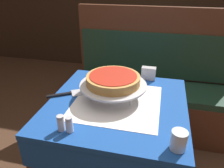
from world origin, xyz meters
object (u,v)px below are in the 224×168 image
(water_glass_near, at_px, (179,140))
(napkin_holder, at_px, (149,73))
(salt_shaker, at_px, (61,123))
(condiment_caddy, at_px, (155,29))
(pizza_pan_stand, at_px, (113,85))
(dining_table_rear, at_px, (157,40))
(deep_dish_pizza, at_px, (113,80))
(dining_table_front, at_px, (117,118))
(pizza_server, at_px, (69,94))
(pepper_shaker, at_px, (69,125))
(booth_bench, at_px, (150,96))

(water_glass_near, xyz_separation_m, napkin_holder, (-0.19, 0.68, -0.00))
(salt_shaker, xyz_separation_m, condiment_caddy, (0.32, 2.08, 0.01))
(pizza_pan_stand, relative_size, water_glass_near, 4.43)
(dining_table_rear, relative_size, condiment_caddy, 4.24)
(deep_dish_pizza, height_order, napkin_holder, deep_dish_pizza)
(napkin_holder, bearing_deg, condiment_caddy, 91.68)
(dining_table_front, distance_m, pizza_server, 0.34)
(water_glass_near, relative_size, pepper_shaker, 1.12)
(booth_bench, xyz_separation_m, pizza_server, (-0.48, -0.85, 0.43))
(pepper_shaker, bearing_deg, booth_bench, 74.52)
(booth_bench, relative_size, water_glass_near, 17.05)
(salt_shaker, bearing_deg, dining_table_rear, 80.51)
(water_glass_near, xyz_separation_m, salt_shaker, (-0.55, 0.00, -0.01))
(water_glass_near, distance_m, condiment_caddy, 2.10)
(pizza_server, bearing_deg, salt_shaker, -72.26)
(pepper_shaker, distance_m, condiment_caddy, 2.10)
(dining_table_front, height_order, booth_bench, booth_bench)
(booth_bench, height_order, water_glass_near, booth_bench)
(pizza_server, relative_size, napkin_holder, 2.41)
(booth_bench, xyz_separation_m, deep_dish_pizza, (-0.20, -0.82, 0.55))
(water_glass_near, relative_size, condiment_caddy, 0.49)
(water_glass_near, bearing_deg, deep_dish_pizza, 135.35)
(dining_table_rear, bearing_deg, napkin_holder, -89.87)
(dining_table_rear, bearing_deg, water_glass_near, -84.92)
(salt_shaker, distance_m, napkin_holder, 0.77)
(dining_table_front, height_order, water_glass_near, water_glass_near)
(dining_table_rear, xyz_separation_m, salt_shaker, (-0.36, -2.13, 0.15))
(water_glass_near, distance_m, salt_shaker, 0.55)
(water_glass_near, bearing_deg, pizza_server, 152.71)
(dining_table_rear, bearing_deg, pizza_server, -104.49)
(dining_table_rear, relative_size, water_glass_near, 8.57)
(dining_table_rear, height_order, pizza_server, pizza_server)
(pizza_server, height_order, napkin_holder, napkin_holder)
(dining_table_rear, height_order, napkin_holder, napkin_holder)
(booth_bench, distance_m, condiment_caddy, 1.02)
(dining_table_rear, distance_m, pizza_pan_stand, 1.78)
(dining_table_rear, xyz_separation_m, deep_dish_pizza, (-0.18, -1.76, 0.22))
(dining_table_front, bearing_deg, deep_dish_pizza, 124.73)
(dining_table_rear, height_order, deep_dish_pizza, deep_dish_pizza)
(pizza_pan_stand, bearing_deg, napkin_holder, 58.73)
(dining_table_front, bearing_deg, condiment_caddy, 86.40)
(napkin_holder, bearing_deg, water_glass_near, -74.66)
(pizza_pan_stand, relative_size, napkin_holder, 4.04)
(water_glass_near, bearing_deg, napkin_holder, 105.34)
(booth_bench, relative_size, napkin_holder, 15.52)
(dining_table_rear, xyz_separation_m, pizza_pan_stand, (-0.18, -1.76, 0.19))
(deep_dish_pizza, height_order, condiment_caddy, condiment_caddy)
(pizza_pan_stand, xyz_separation_m, pepper_shaker, (-0.13, -0.37, -0.04))
(dining_table_front, distance_m, condiment_caddy, 1.78)
(pizza_server, bearing_deg, dining_table_rear, 75.51)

